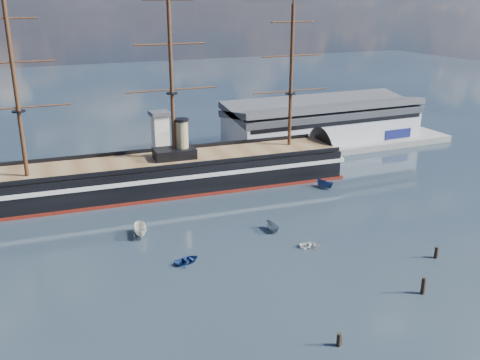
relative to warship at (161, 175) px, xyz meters
name	(u,v)px	position (x,y,z in m)	size (l,w,h in m)	color
ground	(191,218)	(0.96, -20.00, -4.04)	(600.00, 600.00, 0.00)	#1A2834
quay	(184,167)	(10.96, 16.00, -4.04)	(180.00, 18.00, 2.00)	slate
warehouse	(323,121)	(58.96, 20.00, 3.95)	(63.00, 21.00, 11.60)	#B7BABC
quay_tower	(161,138)	(3.96, 13.00, 5.72)	(5.00, 5.00, 15.00)	silver
warship	(161,175)	(0.00, 0.00, 0.00)	(113.37, 22.01, 53.94)	black
motorboat_a	(141,236)	(-11.22, -24.61, -4.04)	(7.25, 2.66, 2.90)	silver
motorboat_b	(187,263)	(-6.36, -39.20, -4.04)	(3.01, 1.21, 1.41)	navy
motorboat_c	(273,231)	(13.97, -33.08, -4.04)	(5.49, 2.01, 2.20)	slate
motorboat_e	(311,247)	(17.21, -42.77, -4.04)	(2.70, 1.08, 1.26)	silver
motorboat_f	(325,188)	(37.98, -14.94, -4.04)	(5.86, 2.15, 2.35)	navy
piling_near_mid	(338,346)	(4.80, -70.71, -4.04)	(0.64, 0.64, 2.65)	black
piling_near_right	(422,294)	(24.80, -64.68, -4.04)	(0.64, 0.64, 3.59)	black
piling_far_right	(435,258)	(35.80, -55.85, -4.04)	(0.64, 0.64, 2.91)	black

